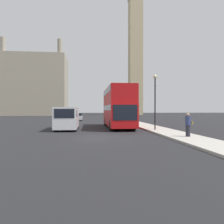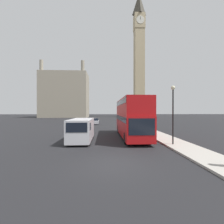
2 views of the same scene
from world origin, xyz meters
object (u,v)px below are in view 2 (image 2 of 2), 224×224
(clock_tower, at_px, (139,53))
(white_van, at_px, (81,129))
(red_double_decker_bus, at_px, (131,116))
(street_lamp, at_px, (173,105))
(parked_sedan, at_px, (95,121))

(clock_tower, bearing_deg, white_van, -107.65)
(clock_tower, height_order, white_van, clock_tower)
(red_double_decker_bus, bearing_deg, clock_tower, 76.18)
(street_lamp, relative_size, parked_sedan, 1.24)
(street_lamp, bearing_deg, red_double_decker_bus, 123.30)
(red_double_decker_bus, relative_size, parked_sedan, 2.49)
(street_lamp, bearing_deg, white_van, 164.72)
(red_double_decker_bus, distance_m, street_lamp, 5.65)
(white_van, height_order, parked_sedan, white_van)
(clock_tower, bearing_deg, red_double_decker_bus, -103.82)
(red_double_decker_bus, height_order, white_van, red_double_decker_bus)
(red_double_decker_bus, distance_m, parked_sedan, 19.40)
(street_lamp, bearing_deg, clock_tower, 79.36)
(red_double_decker_bus, relative_size, street_lamp, 2.01)
(clock_tower, height_order, parked_sedan, clock_tower)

